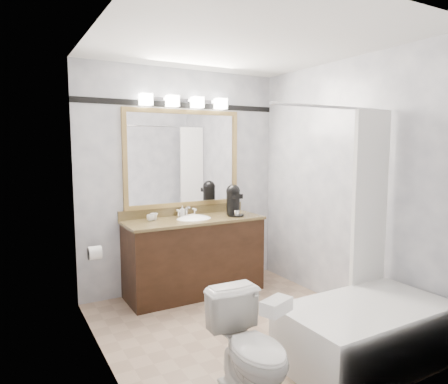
{
  "coord_description": "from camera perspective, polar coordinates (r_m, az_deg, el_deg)",
  "views": [
    {
      "loc": [
        -1.84,
        -2.91,
        1.65
      ],
      "look_at": [
        0.0,
        0.35,
        1.21
      ],
      "focal_mm": 32.0,
      "sensor_mm": 36.0,
      "label": 1
    }
  ],
  "objects": [
    {
      "name": "soap_bottle_a",
      "position": [
        4.55,
        -5.97,
        -2.71
      ],
      "size": [
        0.07,
        0.07,
        0.12
      ],
      "primitive_type": "imported",
      "rotation": [
        0.0,
        0.0,
        -0.42
      ],
      "color": "white",
      "rests_on": "vanity"
    },
    {
      "name": "tp_roll",
      "position": [
        3.76,
        -17.99,
        -8.27
      ],
      "size": [
        0.11,
        0.12,
        0.12
      ],
      "primitive_type": "cylinder",
      "rotation": [
        0.0,
        1.57,
        0.0
      ],
      "color": "white",
      "rests_on": "room"
    },
    {
      "name": "toilet",
      "position": [
        2.78,
        3.92,
        -21.38
      ],
      "size": [
        0.4,
        0.68,
        0.68
      ],
      "primitive_type": "imported",
      "rotation": [
        0.0,
        0.0,
        -0.03
      ],
      "color": "white",
      "rests_on": "ground"
    },
    {
      "name": "tissue_box",
      "position": [
        2.43,
        7.48,
        -15.84
      ],
      "size": [
        0.22,
        0.17,
        0.08
      ],
      "primitive_type": "cube",
      "rotation": [
        0.0,
        0.0,
        0.34
      ],
      "color": "white",
      "rests_on": "toilet"
    },
    {
      "name": "accent_stripe",
      "position": [
        4.61,
        -5.96,
        12.25
      ],
      "size": [
        2.4,
        0.01,
        0.06
      ],
      "primitive_type": "cube",
      "color": "black",
      "rests_on": "room"
    },
    {
      "name": "soap_bar",
      "position": [
        4.52,
        -4.61,
        -3.36
      ],
      "size": [
        0.09,
        0.07,
        0.03
      ],
      "primitive_type": "cube",
      "rotation": [
        0.0,
        0.0,
        0.22
      ],
      "color": "beige",
      "rests_on": "vanity"
    },
    {
      "name": "mirror",
      "position": [
        4.58,
        -5.81,
        4.77
      ],
      "size": [
        1.4,
        0.04,
        1.1
      ],
      "color": "tan",
      "rests_on": "room"
    },
    {
      "name": "bathtub",
      "position": [
        3.41,
        19.64,
        -17.37
      ],
      "size": [
        1.3,
        0.75,
        1.96
      ],
      "color": "white",
      "rests_on": "ground"
    },
    {
      "name": "vanity",
      "position": [
        4.5,
        -4.27,
        -8.9
      ],
      "size": [
        1.53,
        0.58,
        0.97
      ],
      "color": "black",
      "rests_on": "ground"
    },
    {
      "name": "room",
      "position": [
        3.46,
        2.82,
        0.05
      ],
      "size": [
        2.42,
        2.62,
        2.52
      ],
      "color": "tan",
      "rests_on": "ground"
    },
    {
      "name": "coffee_maker",
      "position": [
        4.56,
        1.36,
        -1.08
      ],
      "size": [
        0.18,
        0.23,
        0.36
      ],
      "rotation": [
        0.0,
        0.0,
        -0.02
      ],
      "color": "black",
      "rests_on": "vanity"
    },
    {
      "name": "vanity_light_bar",
      "position": [
        4.55,
        -5.62,
        12.74
      ],
      "size": [
        1.02,
        0.14,
        0.12
      ],
      "color": "silver",
      "rests_on": "room"
    },
    {
      "name": "cup_right",
      "position": [
        4.36,
        -9.96,
        -3.5
      ],
      "size": [
        0.08,
        0.08,
        0.07
      ],
      "primitive_type": "imported",
      "rotation": [
        0.0,
        0.0,
        0.02
      ],
      "color": "white",
      "rests_on": "vanity"
    },
    {
      "name": "cup_left",
      "position": [
        4.33,
        -10.44,
        -3.63
      ],
      "size": [
        0.09,
        0.09,
        0.07
      ],
      "primitive_type": "imported",
      "rotation": [
        0.0,
        0.0,
        -0.09
      ],
      "color": "white",
      "rests_on": "vanity"
    }
  ]
}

